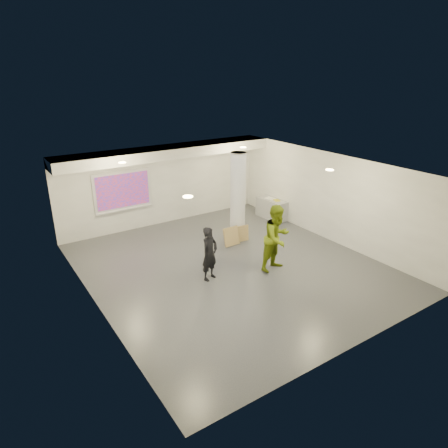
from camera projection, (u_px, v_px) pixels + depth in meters
floor at (231, 267)px, 11.99m from camera, size 8.00×9.00×0.01m
ceiling at (232, 169)px, 10.89m from camera, size 8.00×9.00×0.01m
wall_back at (164, 185)px, 14.93m from camera, size 8.00×0.01×3.00m
wall_front at (360, 287)px, 7.95m from camera, size 8.00×0.01×3.00m
wall_left at (92, 253)px, 9.38m from camera, size 0.01×9.00×3.00m
wall_right at (329, 197)px, 13.50m from camera, size 0.01×9.00×3.00m
soffit_band at (168, 152)px, 14.02m from camera, size 8.00×1.10×0.36m
downlight_nw at (122, 163)px, 11.71m from camera, size 0.22×0.22×0.02m
downlight_ne at (243, 147)px, 13.98m from camera, size 0.22×0.22×0.02m
downlight_sw at (188, 197)px, 8.60m from camera, size 0.22×0.22×0.02m
downlight_se at (330, 170)px, 10.87m from camera, size 0.22×0.22×0.02m
column at (238, 196)px, 13.61m from camera, size 0.52×0.52×3.00m
projection_screen at (123, 191)px, 14.06m from camera, size 2.10×0.13×1.42m
credenza at (272, 209)px, 15.77m from camera, size 0.62×1.36×0.78m
papers_stack at (270, 198)px, 15.69m from camera, size 0.36×0.42×0.02m
postit_pad at (277, 200)px, 15.46m from camera, size 0.27×0.32×0.03m
cardboard_back at (242, 234)px, 13.67m from camera, size 0.52×0.15×0.56m
cardboard_front at (231, 236)px, 13.36m from camera, size 0.58×0.24×0.62m
woman at (210, 254)px, 11.04m from camera, size 0.66×0.55×1.55m
man at (277, 238)px, 11.52m from camera, size 1.08×0.91×1.98m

